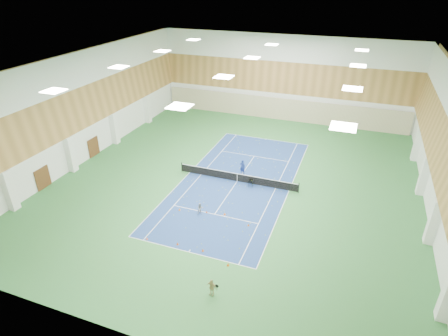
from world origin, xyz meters
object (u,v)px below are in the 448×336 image
object	(u,v)px
coach	(243,167)
ball_cart	(251,183)
tennis_net	(237,177)
child_apron	(212,287)
child_court	(200,209)

from	to	relation	value
coach	ball_cart	xyz separation A→B (m)	(1.64, -2.37, -0.43)
tennis_net	child_apron	bearing A→B (deg)	-77.77
coach	child_court	xyz separation A→B (m)	(-1.25, -8.52, -0.30)
tennis_net	child_apron	size ratio (longest dim) A/B	9.64
child_apron	ball_cart	size ratio (longest dim) A/B	1.59
child_apron	ball_cart	distance (m)	14.76
tennis_net	coach	world-z (taller)	coach
tennis_net	child_court	distance (m)	6.87
tennis_net	child_court	world-z (taller)	child_court
coach	child_apron	distance (m)	17.36
tennis_net	coach	xyz separation A→B (m)	(-0.00, 1.77, 0.30)
coach	ball_cart	size ratio (longest dim) A/B	2.03
child_court	child_apron	size ratio (longest dim) A/B	0.83
tennis_net	child_court	bearing A→B (deg)	-100.47
coach	child_apron	world-z (taller)	coach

